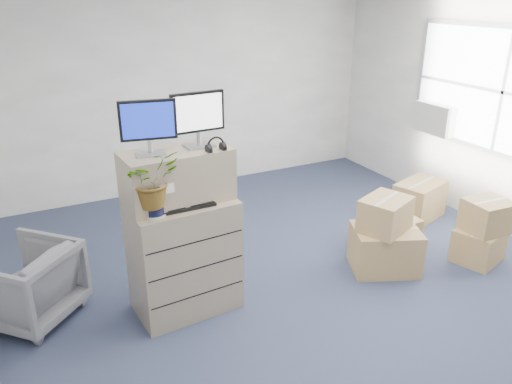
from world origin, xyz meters
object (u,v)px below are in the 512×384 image
monitor_left (148,124)px  filing_cabinet_lower (184,257)px  water_bottle (188,183)px  potted_plant (152,186)px  office_chair (27,280)px  monitor_right (198,116)px  keyboard (187,205)px

monitor_left → filing_cabinet_lower: bearing=0.7°
monitor_left → water_bottle: monitor_left is taller
water_bottle → potted_plant: size_ratio=0.52×
filing_cabinet_lower → office_chair: filing_cabinet_lower is taller
filing_cabinet_lower → monitor_left: 1.28m
potted_plant → office_chair: bearing=148.4°
monitor_right → water_bottle: size_ratio=1.69×
keyboard → filing_cabinet_lower: bearing=97.4°
filing_cabinet_lower → water_bottle: water_bottle is taller
potted_plant → monitor_right: bearing=23.6°
water_bottle → office_chair: bearing=163.9°
filing_cabinet_lower → water_bottle: 0.70m
filing_cabinet_lower → water_bottle: size_ratio=3.78×
filing_cabinet_lower → keyboard: (0.02, -0.11, 0.55)m
keyboard → monitor_left: bearing=147.7°
monitor_left → water_bottle: bearing=18.2°
office_chair → potted_plant: bearing=104.6°
monitor_right → monitor_left: bearing=-179.0°
monitor_right → keyboard: 0.77m
filing_cabinet_lower → monitor_right: bearing=13.5°
filing_cabinet_lower → monitor_right: monitor_right is taller
monitor_right → keyboard: (-0.20, -0.18, -0.72)m
keyboard → water_bottle: size_ratio=1.66×
monitor_right → office_chair: bearing=161.7°
office_chair → filing_cabinet_lower: bearing=115.8°
monitor_left → monitor_right: (0.44, 0.03, 0.01)m
monitor_right → office_chair: (-1.55, 0.43, -1.42)m
filing_cabinet_lower → office_chair: size_ratio=1.38×
filing_cabinet_lower → potted_plant: size_ratio=1.97×
office_chair → monitor_right: bearing=120.8°
keyboard → water_bottle: water_bottle is taller
monitor_left → water_bottle: 0.66m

